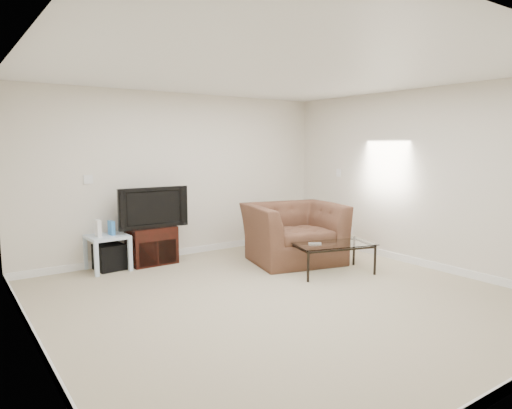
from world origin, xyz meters
TOP-DOWN VIEW (x-y plane):
  - floor at (0.00, 0.00)m, footprint 5.00×5.00m
  - ceiling at (0.00, 0.00)m, footprint 5.00×5.00m
  - wall_back at (0.00, 2.50)m, footprint 5.00×0.02m
  - wall_left at (-2.50, 0.00)m, footprint 0.02×5.00m
  - wall_right at (2.50, 0.00)m, footprint 0.02×5.00m
  - plate_back at (-1.40, 2.49)m, footprint 0.12×0.02m
  - plate_right_switch at (2.49, 1.60)m, footprint 0.02×0.09m
  - plate_right_outlet at (2.49, 1.30)m, footprint 0.02×0.08m
  - tv_stand at (-0.60, 2.28)m, footprint 0.66×0.46m
  - dvd_player at (-0.60, 2.24)m, footprint 0.36×0.25m
  - television at (-0.60, 2.25)m, footprint 0.95×0.22m
  - side_table at (-1.24, 2.28)m, footprint 0.54×0.54m
  - subwoofer at (-1.21, 2.30)m, footprint 0.40×0.40m
  - game_console at (-1.36, 2.25)m, footprint 0.05×0.16m
  - game_case at (-1.18, 2.26)m, footprint 0.06×0.15m
  - recliner at (1.18, 1.20)m, footprint 1.48×1.14m
  - coffee_table at (1.20, 0.39)m, footprint 1.18×0.86m
  - remote at (0.95, 0.48)m, footprint 0.16×0.13m

SIDE VIEW (x-z plane):
  - floor at x=0.00m, z-range 0.00..0.00m
  - subwoofer at x=-1.21m, z-range -0.01..0.36m
  - coffee_table at x=1.20m, z-range 0.00..0.41m
  - side_table at x=-1.24m, z-range 0.00..0.49m
  - tv_stand at x=-0.60m, z-range 0.00..0.54m
  - plate_right_outlet at x=2.49m, z-range 0.24..0.36m
  - remote at x=0.95m, z-range 0.41..0.43m
  - dvd_player at x=-0.60m, z-range 0.43..0.48m
  - recliner at x=1.18m, z-range 0.00..1.15m
  - game_case at x=-1.18m, z-range 0.49..0.69m
  - game_console at x=-1.36m, z-range 0.49..0.72m
  - television at x=-0.60m, z-range 0.54..1.13m
  - wall_back at x=0.00m, z-range 0.00..2.50m
  - wall_left at x=-2.50m, z-range 0.00..2.50m
  - wall_right at x=2.50m, z-range 0.00..2.50m
  - plate_back at x=-1.40m, z-range 1.19..1.31m
  - plate_right_switch at x=2.49m, z-range 1.19..1.31m
  - ceiling at x=0.00m, z-range 2.50..2.50m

